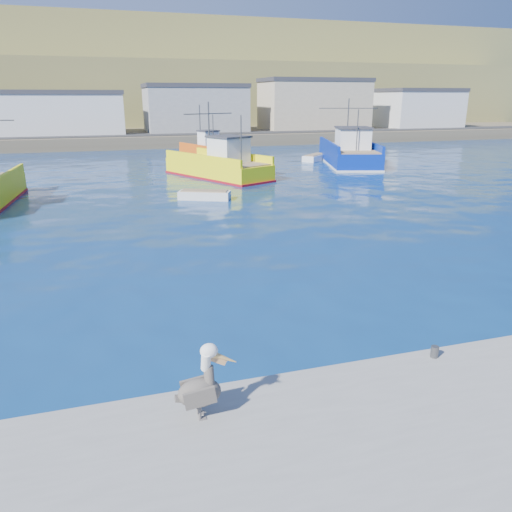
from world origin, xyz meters
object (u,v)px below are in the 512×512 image
(skiff_far, at_px, (315,158))
(skiff_mid, at_px, (205,196))
(trawler_yellow_b, at_px, (219,166))
(pelican, at_px, (202,386))
(trawler_blue, at_px, (349,153))
(boat_orange, at_px, (205,149))

(skiff_far, bearing_deg, skiff_mid, -131.86)
(trawler_yellow_b, distance_m, skiff_mid, 9.91)
(pelican, bearing_deg, trawler_blue, 59.09)
(boat_orange, xyz_separation_m, skiff_far, (11.19, -6.05, -0.70))
(trawler_blue, relative_size, skiff_far, 3.60)
(boat_orange, bearing_deg, trawler_blue, -36.70)
(boat_orange, relative_size, pelican, 4.63)
(boat_orange, bearing_deg, skiff_mid, -101.70)
(trawler_yellow_b, relative_size, trawler_blue, 0.84)
(pelican, bearing_deg, skiff_mid, 78.45)
(trawler_blue, xyz_separation_m, skiff_mid, (-18.35, -14.17, -0.88))
(boat_orange, height_order, pelican, boat_orange)
(trawler_blue, distance_m, skiff_mid, 23.20)
(trawler_yellow_b, height_order, pelican, trawler_yellow_b)
(trawler_yellow_b, relative_size, skiff_mid, 3.10)
(trawler_blue, bearing_deg, trawler_yellow_b, -162.23)
(trawler_blue, relative_size, boat_orange, 1.81)
(skiff_far, distance_m, pelican, 48.09)
(trawler_yellow_b, bearing_deg, boat_orange, 83.26)
(skiff_mid, bearing_deg, boat_orange, 78.30)
(skiff_far, bearing_deg, boat_orange, 151.60)
(boat_orange, relative_size, skiff_mid, 2.03)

